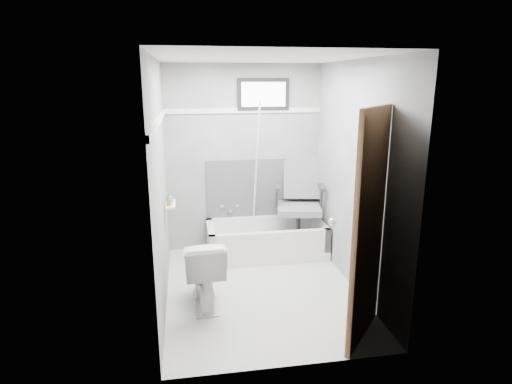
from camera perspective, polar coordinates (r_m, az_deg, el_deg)
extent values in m
plane|color=silver|center=(4.74, 0.71, -12.85)|extent=(2.60, 2.60, 0.00)
plane|color=silver|center=(4.21, 0.82, 17.51)|extent=(2.60, 2.60, 0.00)
cube|color=slate|center=(5.58, -1.61, 4.43)|extent=(2.00, 0.02, 2.40)
cube|color=slate|center=(3.10, 5.05, -4.06)|extent=(2.00, 0.02, 2.40)
cube|color=slate|center=(4.26, -12.59, 0.86)|extent=(0.02, 2.60, 2.40)
cube|color=slate|center=(4.60, 13.12, 1.84)|extent=(0.02, 2.60, 2.40)
imported|color=white|center=(4.35, -7.00, -10.46)|extent=(0.43, 0.74, 0.71)
cube|color=#4C4C4F|center=(5.69, 0.92, 0.52)|extent=(1.50, 0.02, 0.78)
cube|color=white|center=(5.49, -1.64, 10.79)|extent=(2.00, 0.02, 0.06)
cube|color=white|center=(4.16, -12.88, 9.19)|extent=(0.02, 2.60, 0.06)
cylinder|color=white|center=(5.39, -0.01, 2.45)|extent=(0.02, 0.61, 1.87)
cube|color=white|center=(4.69, -11.32, -1.61)|extent=(0.10, 0.32, 0.02)
imported|color=olive|center=(4.59, -11.51, -1.11)|extent=(0.06, 0.06, 0.10)
imported|color=slate|center=(4.73, -11.46, -0.73)|extent=(0.10, 0.10, 0.10)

